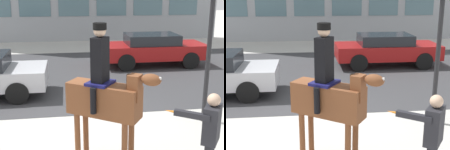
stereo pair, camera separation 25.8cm
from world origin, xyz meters
The scene contains 6 objects.
ground_plane centered at (0.00, 0.00, 0.00)m, with size 80.00×80.00×0.00m, color #B2AFA8.
road_surface centered at (0.00, 4.75, 0.00)m, with size 18.92×8.50×0.01m.
mounted_horse_lead centered at (0.12, -1.88, 1.36)m, with size 1.62×1.24×2.67m.
pedestrian_bystander centered at (1.63, -2.99, 1.01)m, with size 0.90×0.52×1.70m.
street_car_far_lane centered at (3.16, 5.69, 0.75)m, with size 4.38×1.88×1.37m.
traffic_light centered at (2.82, -0.29, 2.54)m, with size 0.24×0.29×3.76m.
Camera 1 is at (-0.53, -7.17, 3.22)m, focal length 50.00 mm.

